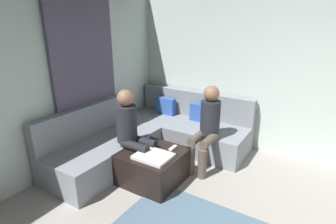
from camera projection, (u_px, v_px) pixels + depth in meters
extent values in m
cube|color=silver|center=(316.00, 73.00, 3.71)|extent=(6.00, 0.12, 2.70)
cube|color=#595166|center=(86.00, 78.00, 3.87)|extent=(0.06, 1.10, 2.50)
cube|color=gray|center=(185.00, 133.00, 4.56)|extent=(2.10, 0.85, 0.42)
cube|color=gray|center=(195.00, 104.00, 4.70)|extent=(2.10, 0.14, 0.45)
cube|color=gray|center=(105.00, 154.00, 3.85)|extent=(0.85, 1.70, 0.42)
cube|color=gray|center=(85.00, 121.00, 3.89)|extent=(0.14, 1.70, 0.45)
cube|color=#3359B2|center=(166.00, 107.00, 4.84)|extent=(0.36, 0.12, 0.36)
cube|color=#3359B2|center=(201.00, 114.00, 4.49)|extent=(0.36, 0.12, 0.36)
cube|color=black|center=(153.00, 166.00, 3.53)|extent=(0.76, 0.76, 0.42)
cube|color=white|center=(153.00, 156.00, 3.31)|extent=(0.44, 0.36, 0.04)
cylinder|color=#334C72|center=(147.00, 140.00, 3.70)|extent=(0.08, 0.08, 0.10)
cube|color=white|center=(173.00, 148.00, 3.55)|extent=(0.05, 0.15, 0.02)
cylinder|color=brown|center=(202.00, 164.00, 3.59)|extent=(0.12, 0.12, 0.42)
cylinder|color=brown|center=(190.00, 160.00, 3.68)|extent=(0.12, 0.12, 0.42)
cylinder|color=brown|center=(209.00, 140.00, 3.66)|extent=(0.12, 0.40, 0.12)
cylinder|color=brown|center=(198.00, 137.00, 3.75)|extent=(0.12, 0.40, 0.12)
cylinder|color=#26262D|center=(210.00, 118.00, 3.78)|extent=(0.28, 0.28, 0.50)
sphere|color=#8C664C|center=(212.00, 93.00, 3.66)|extent=(0.22, 0.22, 0.22)
cylinder|color=black|center=(156.00, 163.00, 3.61)|extent=(0.12, 0.12, 0.42)
cylinder|color=black|center=(148.00, 169.00, 3.47)|extent=(0.12, 0.12, 0.42)
cylinder|color=black|center=(143.00, 141.00, 3.62)|extent=(0.40, 0.12, 0.12)
cylinder|color=black|center=(135.00, 146.00, 3.48)|extent=(0.40, 0.12, 0.12)
cylinder|color=#26262D|center=(127.00, 124.00, 3.57)|extent=(0.28, 0.28, 0.50)
sphere|color=#8C664C|center=(125.00, 98.00, 3.45)|extent=(0.22, 0.22, 0.22)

